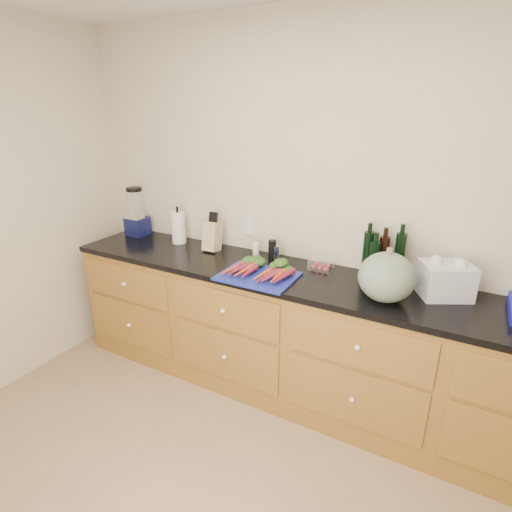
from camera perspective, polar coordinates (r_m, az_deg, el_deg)
The scene contains 15 objects.
wall_back at distance 2.83m, azimuth 9.92°, elevation 6.13°, with size 4.10×0.05×2.60m, color beige.
cabinets at distance 2.88m, azimuth 6.67°, elevation -11.93°, with size 3.60×0.64×0.90m.
countertop at distance 2.66m, azimuth 7.11°, elevation -3.32°, with size 3.64×0.62×0.04m, color black.
cutting_board at distance 2.62m, azimuth 0.24°, elevation -2.89°, with size 0.49×0.37×0.01m, color navy.
carrots at distance 2.65m, azimuth 0.76°, elevation -1.86°, with size 0.44×0.33×0.06m.
squash at distance 2.38m, azimuth 18.15°, elevation -2.88°, with size 0.32×0.32×0.29m, color #5D6F5D.
blender_appliance at distance 3.60m, azimuth -16.73°, elevation 5.69°, with size 0.16×0.16×0.41m.
paper_towel at distance 3.31m, azimuth -11.02°, elevation 3.99°, with size 0.11×0.11×0.25m, color white.
knife_block at distance 3.10m, azimuth -6.24°, elevation 2.80°, with size 0.11×0.11×0.22m, color #D1B47A.
grinder_salt at distance 2.97m, azimuth -0.01°, elevation 0.96°, with size 0.05×0.05×0.11m, color white.
grinder_pepper at distance 2.90m, azimuth 2.33°, elevation 0.87°, with size 0.06×0.06×0.14m, color black.
canister_chrome at distance 2.90m, azimuth 2.94°, elevation 0.43°, with size 0.05×0.05×0.11m, color white.
tomato_box at distance 2.77m, azimuth 9.31°, elevation -1.16°, with size 0.16×0.13×0.07m, color white.
bottles at distance 2.68m, azimuth 17.45°, elevation -0.16°, with size 0.26×0.13×0.32m.
grocery_bag at distance 2.58m, azimuth 25.40°, elevation -3.14°, with size 0.27×0.22×0.20m, color white, non-canonical shape.
Camera 1 is at (0.87, -0.98, 1.99)m, focal length 28.00 mm.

